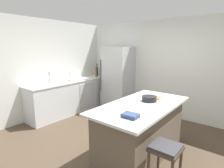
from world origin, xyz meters
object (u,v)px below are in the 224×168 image
Objects in this scene: cutting_board at (152,97)px; sink_faucet at (58,77)px; mixing_bowl at (149,99)px; vinegar_bottle at (96,73)px; cookbook_stack at (130,115)px; paper_towel_roll at (70,76)px; soda_bottle at (100,72)px; wine_bottle at (97,71)px; kitchen_island at (141,129)px; bar_stool at (165,155)px; flower_vase at (50,81)px; hot_sauce_bottle at (101,73)px; refrigerator at (118,78)px.

sink_faucet is at bearing -175.29° from cutting_board.
mixing_bowl is at bearing -77.17° from cutting_board.
vinegar_bottle is 1.30× the size of cookbook_stack.
paper_towel_roll reaches higher than vinegar_bottle.
soda_bottle reaches higher than cookbook_stack.
wine_bottle is at bearing -118.64° from soda_bottle.
bar_stool is at bearing -40.97° from kitchen_island.
flower_vase is 1.09× the size of soda_bottle.
soda_bottle is at bearing 61.36° from wine_bottle.
vinegar_bottle is at bearing -65.73° from wine_bottle.
mixing_bowl is at bearing 87.97° from kitchen_island.
bar_stool is at bearing 2.06° from cookbook_stack.
sink_faucet reaches higher than kitchen_island.
wine_bottle reaches higher than cookbook_stack.
vinegar_bottle reaches higher than sink_faucet.
kitchen_island is at bearing -32.49° from wine_bottle.
hot_sauce_bottle is at bearing 89.66° from wine_bottle.
cutting_board is at bearing 4.71° from sink_faucet.
wine_bottle is (0.00, 1.75, 0.06)m from flower_vase.
paper_towel_roll is at bearing 156.42° from cookbook_stack.
wine_bottle is 3.01m from mixing_bowl.
sink_faucet is at bearing 174.57° from kitchen_island.
kitchen_island is 6.19× the size of paper_towel_roll.
soda_bottle is at bearing 144.11° from bar_stool.
kitchen_island is 6.31× the size of vinegar_bottle.
kitchen_island is at bearing -34.42° from soda_bottle.
cutting_board reaches higher than bar_stool.
refrigerator is 5.76× the size of cutting_board.
soda_bottle is 1.28× the size of cookbook_stack.
wine_bottle is at bearing 145.60° from bar_stool.
flower_vase is 0.80× the size of wine_bottle.
mixing_bowl reaches higher than kitchen_island.
refrigerator is 5.72× the size of flower_vase.
wine_bottle is 1.27× the size of cutting_board.
hot_sauce_bottle is at bearing 170.81° from refrigerator.
hot_sauce_bottle is (-2.63, 1.85, 0.55)m from kitchen_island.
refrigerator is at bearing 144.96° from cutting_board.
bar_stool is 3.56m from sink_faucet.
cookbook_stack is 0.72× the size of cutting_board.
sink_faucet is at bearing -95.92° from vinegar_bottle.
kitchen_island is at bearing -13.25° from paper_towel_roll.
soda_bottle is at bearing 88.47° from vinegar_bottle.
hot_sauce_bottle is at bearing 143.58° from bar_stool.
kitchen_island is 3.09m from vinegar_bottle.
vinegar_bottle is at bearing -91.53° from soda_bottle.
sink_faucet is 0.38m from paper_towel_roll.
refrigerator is at bearing 137.19° from bar_stool.
hot_sauce_bottle is at bearing 148.68° from mixing_bowl.
flower_vase is at bearing -91.58° from soda_bottle.
paper_towel_roll is at bearing 176.66° from cutting_board.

